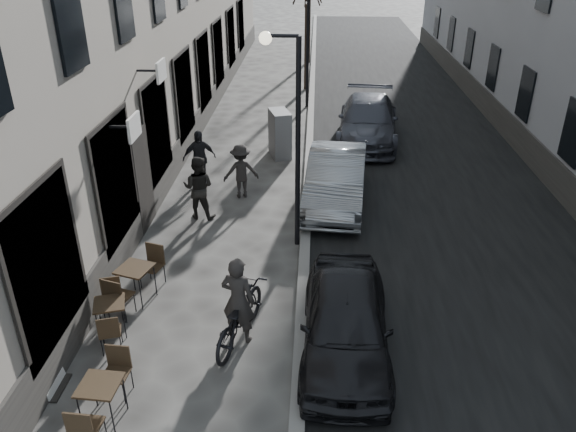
# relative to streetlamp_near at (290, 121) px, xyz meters

# --- Properties ---
(road) EXTENTS (7.30, 60.00, 0.00)m
(road) POSITION_rel_streetlamp_near_xyz_m (4.02, 10.00, -3.16)
(road) COLOR black
(road) RESTS_ON ground
(kerb) EXTENTS (0.25, 60.00, 0.12)m
(kerb) POSITION_rel_streetlamp_near_xyz_m (0.37, 10.00, -3.10)
(kerb) COLOR gray
(kerb) RESTS_ON ground
(streetlamp_near) EXTENTS (0.90, 0.28, 5.09)m
(streetlamp_near) POSITION_rel_streetlamp_near_xyz_m (0.00, 0.00, 0.00)
(streetlamp_near) COLOR black
(streetlamp_near) RESTS_ON ground
(streetlamp_far) EXTENTS (0.90, 0.28, 5.09)m
(streetlamp_far) POSITION_rel_streetlamp_near_xyz_m (0.00, 12.00, 0.00)
(streetlamp_far) COLOR black
(streetlamp_far) RESTS_ON ground
(bistro_set_a) EXTENTS (0.66, 1.53, 0.89)m
(bistro_set_a) POSITION_rel_streetlamp_near_xyz_m (-2.69, -5.76, -2.70)
(bistro_set_a) COLOR black
(bistro_set_a) RESTS_ON ground
(bistro_set_b) EXTENTS (0.78, 1.45, 0.83)m
(bistro_set_b) POSITION_rel_streetlamp_near_xyz_m (-3.27, -3.60, -2.73)
(bistro_set_b) COLOR black
(bistro_set_b) RESTS_ON ground
(bistro_set_c) EXTENTS (0.89, 1.65, 0.94)m
(bistro_set_c) POSITION_rel_streetlamp_near_xyz_m (-3.09, -2.52, -2.68)
(bistro_set_c) COLOR black
(bistro_set_c) RESTS_ON ground
(sign_board) EXTENTS (0.38, 0.66, 1.13)m
(sign_board) POSITION_rel_streetlamp_near_xyz_m (-3.84, -5.14, -2.70)
(sign_board) COLOR black
(sign_board) RESTS_ON ground
(utility_cabinet) EXTENTS (0.87, 1.18, 1.58)m
(utility_cabinet) POSITION_rel_streetlamp_near_xyz_m (-0.63, 6.01, -2.37)
(utility_cabinet) COLOR slate
(utility_cabinet) RESTS_ON ground
(bicycle) EXTENTS (1.26, 2.20, 1.09)m
(bicycle) POSITION_rel_streetlamp_near_xyz_m (-0.79, -3.67, -2.61)
(bicycle) COLOR black
(bicycle) RESTS_ON ground
(cyclist_rider) EXTENTS (0.74, 0.59, 1.79)m
(cyclist_rider) POSITION_rel_streetlamp_near_xyz_m (-0.79, -3.67, -2.27)
(cyclist_rider) COLOR #2A2624
(cyclist_rider) RESTS_ON ground
(pedestrian_near) EXTENTS (0.93, 0.77, 1.74)m
(pedestrian_near) POSITION_rel_streetlamp_near_xyz_m (-2.50, 1.34, -2.29)
(pedestrian_near) COLOR black
(pedestrian_near) RESTS_ON ground
(pedestrian_mid) EXTENTS (1.14, 0.84, 1.59)m
(pedestrian_mid) POSITION_rel_streetlamp_near_xyz_m (-1.54, 2.69, -2.37)
(pedestrian_mid) COLOR black
(pedestrian_mid) RESTS_ON ground
(pedestrian_far) EXTENTS (1.09, 0.78, 1.71)m
(pedestrian_far) POSITION_rel_streetlamp_near_xyz_m (-2.89, 3.48, -2.30)
(pedestrian_far) COLOR black
(pedestrian_far) RESTS_ON ground
(car_near) EXTENTS (1.72, 4.02, 1.35)m
(car_near) POSITION_rel_streetlamp_near_xyz_m (1.18, -3.93, -2.48)
(car_near) COLOR black
(car_near) RESTS_ON ground
(car_mid) EXTENTS (1.95, 4.61, 1.48)m
(car_mid) POSITION_rel_streetlamp_near_xyz_m (1.17, 2.41, -2.42)
(car_mid) COLOR #909498
(car_mid) RESTS_ON ground
(car_far) EXTENTS (2.59, 5.36, 1.50)m
(car_far) POSITION_rel_streetlamp_near_xyz_m (2.47, 7.75, -2.41)
(car_far) COLOR #3D3F49
(car_far) RESTS_ON ground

